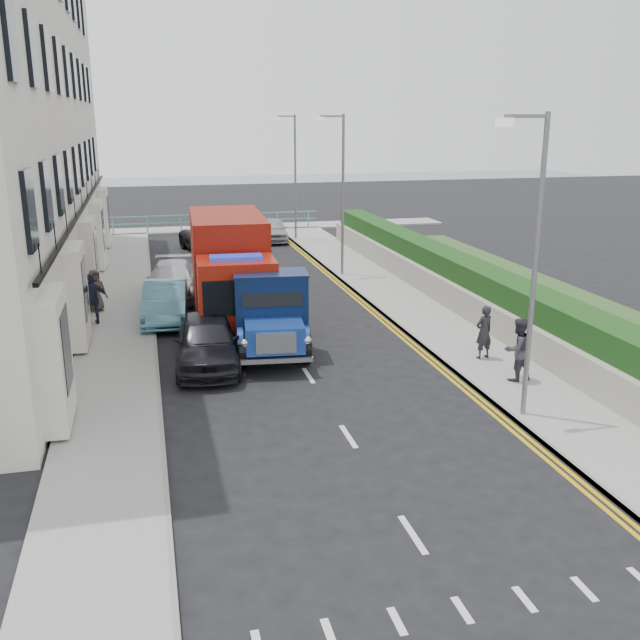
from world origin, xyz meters
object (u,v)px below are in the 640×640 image
at_px(lamp_far, 293,170).
at_px(parked_car_front, 208,341).
at_px(lamp_mid, 340,186).
at_px(pedestrian_east_near, 484,332).
at_px(bedford_lorry, 271,318).
at_px(red_lorry, 230,268).
at_px(lamp_near, 531,252).

bearing_deg(lamp_far, parked_car_front, -108.29).
bearing_deg(lamp_mid, pedestrian_east_near, -85.23).
xyz_separation_m(lamp_mid, pedestrian_east_near, (1.01, -12.07, -3.09)).
bearing_deg(bedford_lorry, parked_car_front, -158.58).
distance_m(bedford_lorry, pedestrian_east_near, 6.23).
distance_m(bedford_lorry, parked_car_front, 2.04).
bearing_deg(lamp_mid, red_lorry, -131.49).
relative_size(bedford_lorry, pedestrian_east_near, 3.49).
relative_size(lamp_mid, parked_car_front, 1.60).
xyz_separation_m(lamp_near, lamp_mid, (0.00, 16.00, 0.00)).
bearing_deg(pedestrian_east_near, lamp_far, -103.15).
relative_size(red_lorry, parked_car_front, 1.63).
relative_size(lamp_far, red_lorry, 0.98).
bearing_deg(red_lorry, lamp_far, 73.65).
height_order(lamp_far, parked_car_front, lamp_far).
bearing_deg(lamp_far, lamp_near, -90.00).
distance_m(lamp_near, parked_car_front, 9.32).
distance_m(lamp_near, bedford_lorry, 8.24).
height_order(lamp_near, bedford_lorry, lamp_near).
bearing_deg(lamp_far, pedestrian_east_near, -87.39).
xyz_separation_m(red_lorry, parked_car_front, (-1.18, -4.17, -1.21)).
distance_m(lamp_far, pedestrian_east_near, 22.31).
distance_m(lamp_near, red_lorry, 11.36).
relative_size(bedford_lorry, parked_car_front, 1.26).
distance_m(lamp_near, pedestrian_east_near, 5.10).
xyz_separation_m(lamp_mid, lamp_far, (0.00, 10.00, 0.00)).
relative_size(lamp_near, lamp_mid, 1.00).
distance_m(red_lorry, pedestrian_east_near, 8.82).
bearing_deg(pedestrian_east_near, lamp_mid, -101.00).
bearing_deg(lamp_near, red_lorry, 120.08).
relative_size(lamp_near, bedford_lorry, 1.27).
xyz_separation_m(lamp_near, bedford_lorry, (-4.85, 6.03, -2.84)).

